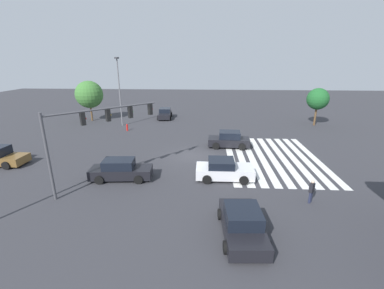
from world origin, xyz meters
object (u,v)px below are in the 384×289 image
at_px(car_4, 229,140).
at_px(pedestrian, 311,190).
at_px(car_0, 224,170).
at_px(tree_corner_c, 318,99).
at_px(car_1, 121,170).
at_px(tree_corner_a, 89,95).
at_px(car_2, 242,223).
at_px(street_light_pole_a, 119,86).
at_px(fire_hydrant, 127,127).
at_px(car_3, 165,114).
at_px(traffic_signal_mast, 96,126).

height_order(car_4, pedestrian, car_4).
height_order(car_0, tree_corner_c, tree_corner_c).
relative_size(car_1, tree_corner_a, 0.80).
bearing_deg(pedestrian, car_2, 80.68).
bearing_deg(tree_corner_a, car_4, -119.82).
height_order(street_light_pole_a, fire_hydrant, street_light_pole_a).
bearing_deg(pedestrian, street_light_pole_a, -1.75).
bearing_deg(car_3, traffic_signal_mast, -6.70).
bearing_deg(car_1, traffic_signal_mast, -142.12).
height_order(car_2, car_4, car_4).
bearing_deg(tree_corner_a, pedestrian, -132.79).
bearing_deg(traffic_signal_mast, car_0, -35.28).
xyz_separation_m(car_4, fire_hydrant, (5.74, 12.41, -0.34)).
bearing_deg(fire_hydrant, car_3, -25.59).
relative_size(car_2, tree_corner_c, 0.88).
height_order(tree_corner_a, fire_hydrant, tree_corner_a).
xyz_separation_m(car_3, car_4, (-13.34, -8.77, 0.06)).
xyz_separation_m(pedestrian, fire_hydrant, (16.48, 16.66, -0.43)).
distance_m(street_light_pole_a, fire_hydrant, 5.73).
bearing_deg(street_light_pole_a, tree_corner_c, -86.49).
bearing_deg(tree_corner_c, car_0, 142.44).
xyz_separation_m(car_0, fire_hydrant, (13.26, 11.43, -0.27)).
bearing_deg(street_light_pole_a, car_4, -121.15).
distance_m(traffic_signal_mast, street_light_pole_a, 17.93).
relative_size(traffic_signal_mast, pedestrian, 3.68).
relative_size(car_4, pedestrian, 2.76).
height_order(car_3, street_light_pole_a, street_light_pole_a).
relative_size(car_1, car_3, 1.08).
height_order(pedestrian, fire_hydrant, pedestrian).
distance_m(car_1, car_3, 21.40).
height_order(pedestrian, tree_corner_c, tree_corner_c).
bearing_deg(pedestrian, car_0, 13.13).
height_order(car_0, fire_hydrant, car_0).
xyz_separation_m(tree_corner_c, fire_hydrant, (-4.28, 24.91, -3.18)).
xyz_separation_m(car_3, fire_hydrant, (-7.60, 3.64, -0.28)).
relative_size(car_0, car_4, 1.01).
height_order(car_0, car_1, car_1).
bearing_deg(car_1, car_4, 38.32).
bearing_deg(street_light_pole_a, pedestrian, -136.53).
xyz_separation_m(traffic_signal_mast, car_0, (1.50, -8.78, -3.67)).
bearing_deg(tree_corner_c, car_4, 128.71).
relative_size(car_3, fire_hydrant, 5.03).
bearing_deg(tree_corner_a, car_3, -77.84).
bearing_deg(car_1, car_0, -0.40).
bearing_deg(car_0, car_3, 110.17).
bearing_deg(car_0, car_4, 82.23).
bearing_deg(traffic_signal_mast, pedestrian, -51.99).
distance_m(car_3, car_4, 15.97).
distance_m(car_2, car_4, 14.14).
xyz_separation_m(car_2, tree_corner_a, (25.20, 18.86, 3.16)).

